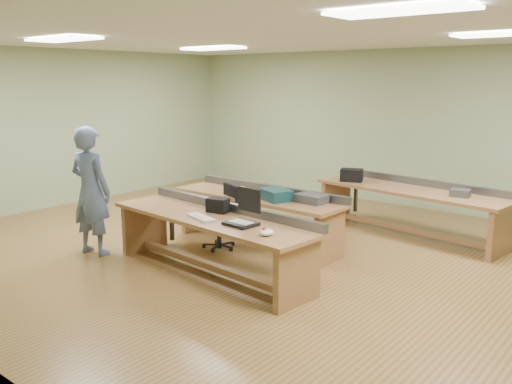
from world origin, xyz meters
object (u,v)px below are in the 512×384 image
workbench_mid (258,208)px  task_chair (222,225)px  drinks_can (243,190)px  workbench_back (411,200)px  parts_bin_grey (311,199)px  laptop_base (241,224)px  parts_bin_teal (276,195)px  workbench_front (212,230)px  camera_bag (218,205)px  person (91,191)px  mug (252,192)px

workbench_mid → task_chair: 0.60m
drinks_can → workbench_mid: bearing=22.5°
workbench_back → parts_bin_grey: (-0.66, -1.82, 0.25)m
laptop_base → parts_bin_teal: parts_bin_teal is taller
workbench_front → laptop_base: size_ratio=8.66×
parts_bin_grey → camera_bag: bearing=-116.8°
workbench_mid → parts_bin_grey: bearing=6.4°
workbench_front → parts_bin_grey: (0.54, 1.41, 0.25)m
parts_bin_teal → laptop_base: bearing=-69.1°
laptop_base → drinks_can: (-1.13, 1.35, 0.04)m
laptop_base → parts_bin_grey: 1.52m
camera_bag → person: bearing=-171.5°
workbench_mid → workbench_back: (1.54, 1.90, 0.01)m
camera_bag → parts_bin_grey: bearing=51.0°
person → camera_bag: 1.91m
workbench_back → drinks_can: drinks_can is taller
parts_bin_grey → laptop_base: bearing=-88.9°
workbench_front → laptop_base: 0.62m
workbench_back → parts_bin_teal: (-1.14, -2.00, 0.27)m
parts_bin_grey → drinks_can: 1.12m
workbench_front → task_chair: (-0.63, 0.85, -0.22)m
workbench_mid → workbench_back: 2.44m
parts_bin_teal → drinks_can: (-0.62, 0.00, -0.02)m
workbench_mid → laptop_base: bearing=-56.8°
laptop_base → mug: bearing=129.2°
workbench_front → task_chair: bearing=131.1°
workbench_back → person: bearing=-122.4°
workbench_back → parts_bin_teal: bearing=-112.6°
workbench_mid → drinks_can: drinks_can is taller
drinks_can → parts_bin_grey: bearing=9.1°
camera_bag → mug: (-0.32, 1.06, -0.05)m
workbench_front → drinks_can: (-0.56, 1.23, 0.25)m
workbench_mid → mug: workbench_mid is taller
task_chair → parts_bin_grey: bearing=45.6°
workbench_back → drinks_can: size_ratio=27.34×
workbench_back → parts_bin_grey: 1.95m
mug → laptop_base: bearing=-54.5°
person → mug: size_ratio=16.07×
parts_bin_teal → drinks_can: parts_bin_teal is taller
person → workbench_back: bearing=-140.2°
parts_bin_grey → workbench_front: bearing=-111.1°
workbench_front → person: person is taller
laptop_base → mug: size_ratio=3.18×
task_chair → parts_bin_teal: (0.69, 0.38, 0.49)m
task_chair → workbench_front: bearing=-33.1°
workbench_mid → task_chair: size_ratio=2.98×
person → parts_bin_grey: bearing=-152.4°
camera_bag → workbench_mid: bearing=90.6°
camera_bag → mug: size_ratio=2.39×
workbench_mid → mug: (-0.06, -0.08, 0.24)m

